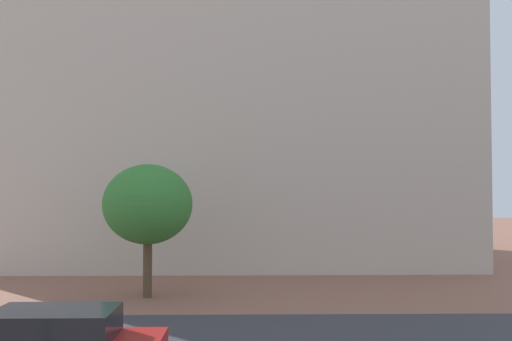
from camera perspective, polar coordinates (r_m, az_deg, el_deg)
landmark_building at (r=32.98m, az=-3.36°, el=8.39°), size 25.52×14.53×36.85m
tree_curb_far at (r=20.78m, az=-11.25°, el=-3.52°), size 3.32×3.32×4.97m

